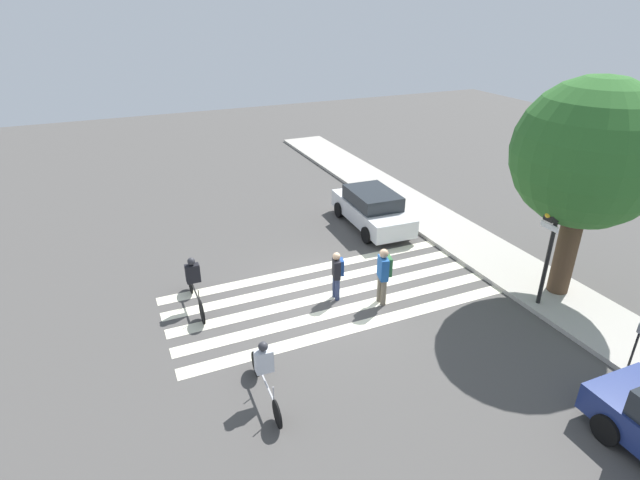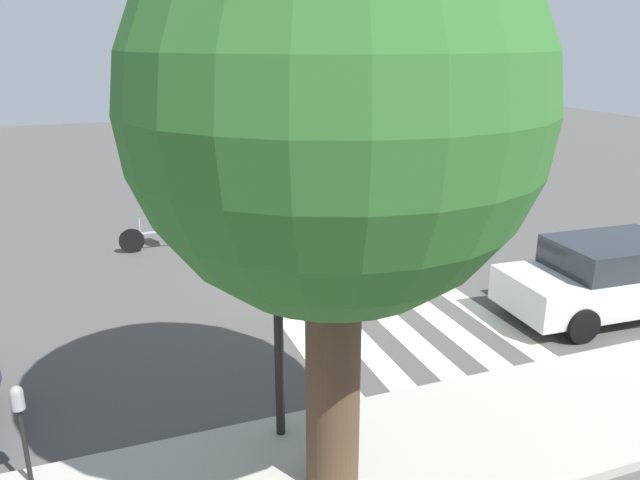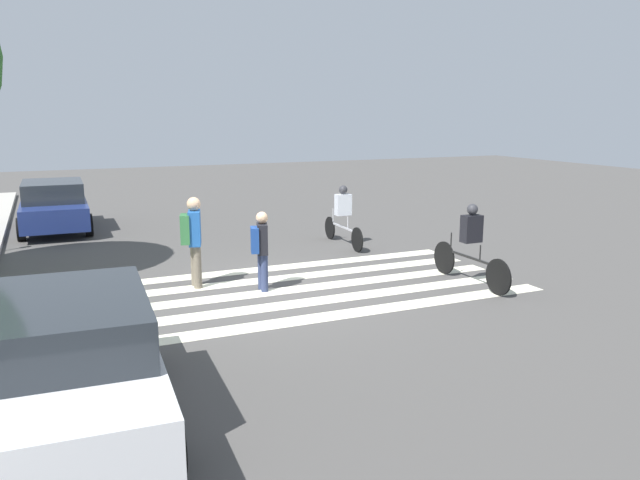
% 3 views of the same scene
% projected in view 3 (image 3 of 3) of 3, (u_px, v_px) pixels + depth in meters
% --- Properties ---
extents(ground_plane, '(60.00, 60.00, 0.00)m').
position_uv_depth(ground_plane, '(270.00, 292.00, 12.13)').
color(ground_plane, '#4C4947').
extents(crosswalk_stripes, '(4.04, 10.00, 0.01)m').
position_uv_depth(crosswalk_stripes, '(270.00, 292.00, 12.13)').
color(crosswalk_stripes, '#F2EDCC').
rests_on(crosswalk_stripes, ground_plane).
extents(pedestrian_adult_tall_backpack, '(0.47, 0.44, 1.57)m').
position_uv_depth(pedestrian_adult_tall_backpack, '(261.00, 245.00, 12.07)').
color(pedestrian_adult_tall_backpack, navy).
rests_on(pedestrian_adult_tall_backpack, ground_plane).
extents(pedestrian_child_with_backpack, '(0.54, 0.50, 1.81)m').
position_uv_depth(pedestrian_child_with_backpack, '(193.00, 235.00, 12.29)').
color(pedestrian_child_with_backpack, '#6B6051').
rests_on(pedestrian_child_with_backpack, ground_plane).
extents(cyclist_mid_street, '(2.38, 0.41, 1.58)m').
position_uv_depth(cyclist_mid_street, '(343.00, 213.00, 16.29)').
color(cyclist_mid_street, black).
rests_on(cyclist_mid_street, ground_plane).
extents(cyclist_near_curb, '(2.48, 0.40, 1.65)m').
position_uv_depth(cyclist_near_curb, '(471.00, 242.00, 12.58)').
color(cyclist_near_curb, black).
rests_on(cyclist_near_curb, ground_plane).
extents(car_parked_silver_sedan, '(4.36, 2.05, 1.50)m').
position_uv_depth(car_parked_silver_sedan, '(74.00, 362.00, 6.82)').
color(car_parked_silver_sedan, silver).
rests_on(car_parked_silver_sedan, ground_plane).
extents(car_parked_far_curb, '(4.15, 1.99, 1.46)m').
position_uv_depth(car_parked_far_curb, '(54.00, 206.00, 18.33)').
color(car_parked_far_curb, navy).
rests_on(car_parked_far_curb, ground_plane).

